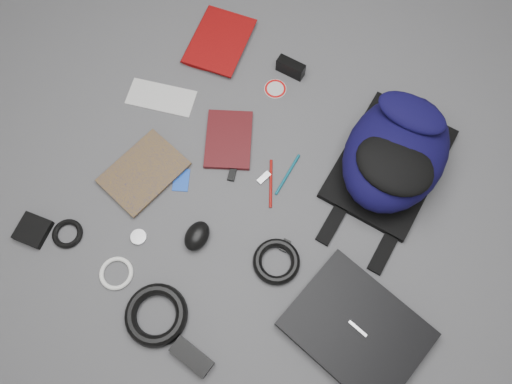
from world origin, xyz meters
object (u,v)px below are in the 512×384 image
at_px(comic_book, 125,155).
at_px(pouch, 33,230).
at_px(compact_camera, 291,68).
at_px(power_brick, 192,357).
at_px(dvd_case, 229,140).
at_px(textbook_red, 194,34).
at_px(mouse, 197,236).
at_px(laptop, 357,329).
at_px(backpack, 396,152).

relative_size(comic_book, pouch, 2.74).
height_order(comic_book, compact_camera, compact_camera).
bearing_deg(power_brick, dvd_case, 119.53).
xyz_separation_m(textbook_red, pouch, (-0.10, -0.85, -0.00)).
xyz_separation_m(textbook_red, dvd_case, (0.29, -0.31, -0.01)).
bearing_deg(mouse, compact_camera, 90.11).
bearing_deg(mouse, dvd_case, 101.68).
height_order(dvd_case, mouse, mouse).
height_order(laptop, compact_camera, compact_camera).
bearing_deg(laptop, compact_camera, 142.37).
xyz_separation_m(laptop, power_brick, (-0.38, -0.27, -0.00)).
relative_size(backpack, dvd_case, 2.24).
bearing_deg(mouse, textbook_red, 119.75).
height_order(backpack, comic_book, backpack).
xyz_separation_m(backpack, mouse, (-0.43, -0.48, -0.07)).
xyz_separation_m(comic_book, dvd_case, (0.28, 0.19, -0.00)).
bearing_deg(comic_book, backpack, 40.79).
bearing_deg(compact_camera, mouse, -86.46).
height_order(compact_camera, power_brick, compact_camera).
distance_m(dvd_case, power_brick, 0.68).
xyz_separation_m(textbook_red, compact_camera, (0.37, 0.01, 0.01)).
xyz_separation_m(laptop, pouch, (-0.99, -0.15, -0.01)).
distance_m(mouse, pouch, 0.50).
bearing_deg(textbook_red, compact_camera, -3.59).
relative_size(laptop, pouch, 4.02).
distance_m(laptop, power_brick, 0.47).
bearing_deg(compact_camera, laptop, -49.13).
xyz_separation_m(laptop, compact_camera, (-0.52, 0.70, 0.01)).
xyz_separation_m(power_brick, pouch, (-0.61, 0.11, -0.00)).
height_order(comic_book, pouch, pouch).
bearing_deg(compact_camera, power_brick, -77.56).
bearing_deg(laptop, mouse, -168.88).
xyz_separation_m(comic_book, pouch, (-0.12, -0.34, 0.00)).
bearing_deg(pouch, mouse, 23.27).
xyz_separation_m(backpack, dvd_case, (-0.50, -0.14, -0.09)).
xyz_separation_m(compact_camera, power_brick, (0.14, -0.97, -0.01)).
relative_size(textbook_red, power_brick, 2.09).
height_order(laptop, textbook_red, laptop).
bearing_deg(pouch, comic_book, 70.51).
relative_size(comic_book, power_brick, 2.04).
relative_size(textbook_red, comic_book, 1.02).
relative_size(backpack, comic_book, 1.86).
xyz_separation_m(comic_book, compact_camera, (0.35, 0.52, 0.02)).
xyz_separation_m(backpack, compact_camera, (-0.43, 0.18, -0.07)).
xyz_separation_m(backpack, pouch, (-0.89, -0.67, -0.08)).
height_order(backpack, mouse, backpack).
bearing_deg(textbook_red, pouch, -101.98).
relative_size(laptop, compact_camera, 3.77).
xyz_separation_m(comic_book, mouse, (0.34, -0.14, 0.02)).
bearing_deg(mouse, backpack, 48.54).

